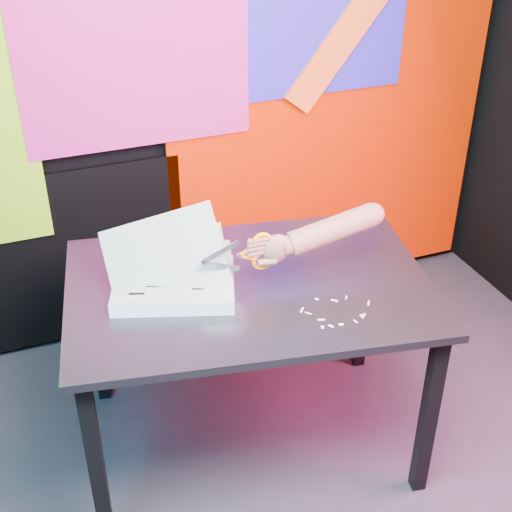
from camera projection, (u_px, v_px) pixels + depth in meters
name	position (u px, v px, depth m)	size (l,w,h in m)	color
room	(368.00, 196.00, 1.75)	(3.01, 3.01, 2.71)	#242428
backdrop	(212.00, 132.00, 3.13)	(2.88, 0.05, 2.08)	#BB1B00
work_table	(249.00, 303.00, 2.54)	(1.39, 1.05, 0.75)	black
printout_stack	(174.00, 283.00, 2.44)	(0.48, 0.41, 0.31)	white
scissors	(257.00, 252.00, 2.40)	(0.25, 0.02, 0.15)	#A5ACC8
hand_forearm	(323.00, 232.00, 2.45)	(0.49, 0.09, 0.16)	#9A584A
paper_clippings	(337.00, 314.00, 2.34)	(0.25, 0.18, 0.00)	beige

